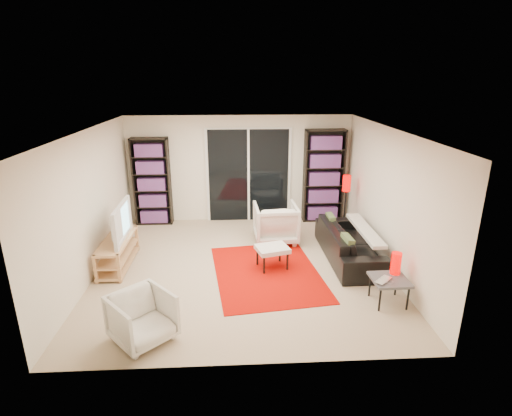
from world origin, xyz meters
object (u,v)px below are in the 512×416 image
(bookshelf_left, at_px, (152,182))
(side_table, at_px, (389,281))
(tv_stand, at_px, (118,252))
(armchair_back, at_px, (276,223))
(floor_lamp, at_px, (346,190))
(sofa, at_px, (349,243))
(bookshelf_right, at_px, (324,176))
(ottoman, at_px, (272,250))
(armchair_front, at_px, (142,318))

(bookshelf_left, bearing_deg, side_table, -41.47)
(tv_stand, bearing_deg, armchair_back, 18.06)
(side_table, xyz_separation_m, floor_lamp, (0.09, 2.85, 0.58))
(floor_lamp, bearing_deg, tv_stand, -162.69)
(sofa, bearing_deg, bookshelf_right, 0.82)
(side_table, bearing_deg, tv_stand, 161.24)
(sofa, bearing_deg, bookshelf_left, 61.25)
(ottoman, bearing_deg, armchair_back, 81.42)
(bookshelf_right, xyz_separation_m, armchair_back, (-1.21, -1.19, -0.66))
(ottoman, bearing_deg, bookshelf_left, 136.06)
(bookshelf_right, relative_size, ottoman, 3.31)
(floor_lamp, bearing_deg, bookshelf_left, 169.70)
(bookshelf_left, xyz_separation_m, tv_stand, (-0.25, -2.13, -0.71))
(bookshelf_left, relative_size, ottoman, 3.08)
(tv_stand, relative_size, side_table, 2.57)
(bookshelf_right, distance_m, armchair_back, 1.82)
(armchair_front, bearing_deg, side_table, -30.79)
(armchair_back, bearing_deg, floor_lamp, -167.09)
(armchair_front, xyz_separation_m, side_table, (3.44, 0.69, 0.04))
(sofa, distance_m, ottoman, 1.48)
(ottoman, xyz_separation_m, floor_lamp, (1.70, 1.62, 0.60))
(sofa, bearing_deg, tv_stand, 90.02)
(bookshelf_right, distance_m, tv_stand, 4.69)
(bookshelf_left, distance_m, armchair_back, 2.96)
(ottoman, bearing_deg, floor_lamp, 43.57)
(bookshelf_right, distance_m, ottoman, 2.84)
(bookshelf_left, height_order, bookshelf_right, bookshelf_right)
(tv_stand, distance_m, ottoman, 2.73)
(sofa, relative_size, side_table, 3.97)
(armchair_front, bearing_deg, bookshelf_left, 56.34)
(armchair_front, relative_size, ottoman, 1.12)
(armchair_back, bearing_deg, side_table, 117.74)
(bookshelf_left, relative_size, tv_stand, 1.44)
(bookshelf_left, distance_m, tv_stand, 2.26)
(tv_stand, xyz_separation_m, armchair_front, (0.88, -2.16, 0.06))
(bookshelf_left, distance_m, bookshelf_right, 3.85)
(floor_lamp, bearing_deg, sofa, -101.08)
(bookshelf_left, bearing_deg, tv_stand, -96.68)
(side_table, bearing_deg, bookshelf_left, 138.53)
(armchair_back, xyz_separation_m, side_table, (1.43, -2.41, -0.03))
(tv_stand, height_order, sofa, sofa)
(bookshelf_left, xyz_separation_m, armchair_back, (2.64, -1.19, -0.58))
(bookshelf_left, height_order, sofa, bookshelf_left)
(bookshelf_right, distance_m, sofa, 2.20)
(bookshelf_left, distance_m, ottoman, 3.48)
(bookshelf_left, height_order, armchair_back, bookshelf_left)
(ottoman, distance_m, side_table, 2.02)
(ottoman, bearing_deg, sofa, 11.88)
(tv_stand, relative_size, armchair_front, 1.91)
(armchair_back, relative_size, side_table, 1.64)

